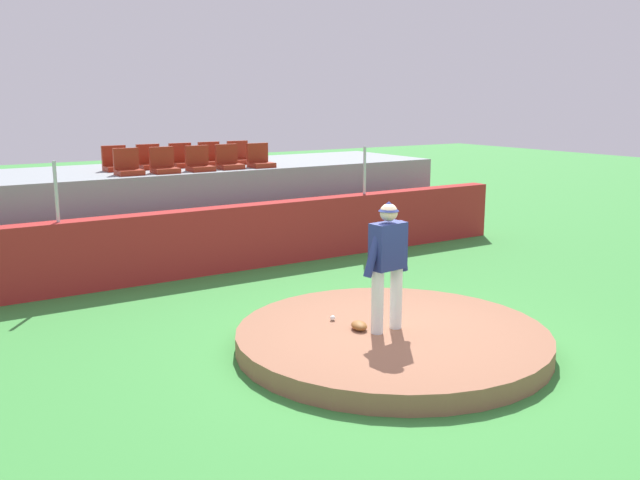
# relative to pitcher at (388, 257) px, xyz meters

# --- Properties ---
(ground_plane) EXTENTS (60.00, 60.00, 0.00)m
(ground_plane) POSITION_rel_pitcher_xyz_m (0.08, -0.02, -1.25)
(ground_plane) COLOR #3A8A3A
(pitchers_mound) EXTENTS (4.11, 4.11, 0.25)m
(pitchers_mound) POSITION_rel_pitcher_xyz_m (0.08, -0.02, -1.12)
(pitchers_mound) COLOR #926047
(pitchers_mound) RESTS_ON ground_plane
(pitcher) EXTENTS (0.77, 0.30, 1.71)m
(pitcher) POSITION_rel_pitcher_xyz_m (0.00, 0.00, 0.00)
(pitcher) COLOR white
(pitcher) RESTS_ON pitchers_mound
(baseball) EXTENTS (0.07, 0.07, 0.07)m
(baseball) POSITION_rel_pitcher_xyz_m (-0.37, 0.72, -0.95)
(baseball) COLOR white
(baseball) RESTS_ON pitchers_mound
(fielding_glove) EXTENTS (0.29, 0.35, 0.11)m
(fielding_glove) POSITION_rel_pitcher_xyz_m (-0.28, 0.22, -0.94)
(fielding_glove) COLOR brown
(fielding_glove) RESTS_ON pitchers_mound
(brick_barrier) EXTENTS (13.28, 0.40, 1.23)m
(brick_barrier) POSITION_rel_pitcher_xyz_m (0.08, 5.00, -0.63)
(brick_barrier) COLOR #A72725
(brick_barrier) RESTS_ON ground_plane
(fence_post_left) EXTENTS (0.06, 0.06, 1.01)m
(fence_post_left) POSITION_rel_pitcher_xyz_m (-2.95, 5.00, 0.49)
(fence_post_left) COLOR silver
(fence_post_left) RESTS_ON brick_barrier
(fence_post_right) EXTENTS (0.06, 0.06, 1.01)m
(fence_post_right) POSITION_rel_pitcher_xyz_m (3.30, 5.00, 0.49)
(fence_post_right) COLOR silver
(fence_post_right) RESTS_ON brick_barrier
(bleacher_platform) EXTENTS (11.50, 3.02, 1.80)m
(bleacher_platform) POSITION_rel_pitcher_xyz_m (0.08, 7.28, -0.35)
(bleacher_platform) COLOR gray
(bleacher_platform) RESTS_ON ground_plane
(stadium_chair_0) EXTENTS (0.48, 0.44, 0.50)m
(stadium_chair_0) POSITION_rel_pitcher_xyz_m (-1.33, 6.32, 0.71)
(stadium_chair_0) COLOR maroon
(stadium_chair_0) RESTS_ON bleacher_platform
(stadium_chair_1) EXTENTS (0.48, 0.44, 0.50)m
(stadium_chair_1) POSITION_rel_pitcher_xyz_m (-0.63, 6.27, 0.71)
(stadium_chair_1) COLOR maroon
(stadium_chair_1) RESTS_ON bleacher_platform
(stadium_chair_2) EXTENTS (0.48, 0.44, 0.50)m
(stadium_chair_2) POSITION_rel_pitcher_xyz_m (0.10, 6.26, 0.71)
(stadium_chair_2) COLOR maroon
(stadium_chair_2) RESTS_ON bleacher_platform
(stadium_chair_3) EXTENTS (0.48, 0.44, 0.50)m
(stadium_chair_3) POSITION_rel_pitcher_xyz_m (0.78, 6.31, 0.71)
(stadium_chair_3) COLOR maroon
(stadium_chair_3) RESTS_ON bleacher_platform
(stadium_chair_4) EXTENTS (0.48, 0.44, 0.50)m
(stadium_chair_4) POSITION_rel_pitcher_xyz_m (1.48, 6.26, 0.71)
(stadium_chair_4) COLOR maroon
(stadium_chair_4) RESTS_ON bleacher_platform
(stadium_chair_5) EXTENTS (0.48, 0.44, 0.50)m
(stadium_chair_5) POSITION_rel_pitcher_xyz_m (-1.31, 7.17, 0.71)
(stadium_chair_5) COLOR maroon
(stadium_chair_5) RESTS_ON bleacher_platform
(stadium_chair_6) EXTENTS (0.48, 0.44, 0.50)m
(stadium_chair_6) POSITION_rel_pitcher_xyz_m (-0.59, 7.19, 0.71)
(stadium_chair_6) COLOR maroon
(stadium_chair_6) RESTS_ON bleacher_platform
(stadium_chair_7) EXTENTS (0.48, 0.44, 0.50)m
(stadium_chair_7) POSITION_rel_pitcher_xyz_m (0.11, 7.17, 0.71)
(stadium_chair_7) COLOR maroon
(stadium_chair_7) RESTS_ON bleacher_platform
(stadium_chair_8) EXTENTS (0.48, 0.44, 0.50)m
(stadium_chair_8) POSITION_rel_pitcher_xyz_m (0.79, 7.21, 0.71)
(stadium_chair_8) COLOR maroon
(stadium_chair_8) RESTS_ON bleacher_platform
(stadium_chair_9) EXTENTS (0.48, 0.44, 0.50)m
(stadium_chair_9) POSITION_rel_pitcher_xyz_m (1.47, 7.20, 0.71)
(stadium_chair_9) COLOR maroon
(stadium_chair_9) RESTS_ON bleacher_platform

